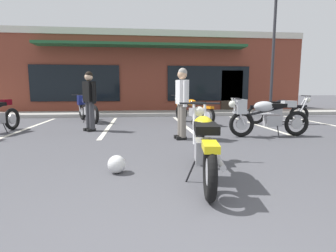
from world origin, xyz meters
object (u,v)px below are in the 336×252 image
Objects in this scene: motorcycle_green_cafe_racer at (87,107)px; person_in_shorts_foreground at (182,99)px; motorcycle_blue_standard at (278,111)px; person_by_back_row at (89,98)px; motorcycle_foreground_classic at (204,144)px; helmet_on_pavement at (117,164)px; motorcycle_silver_naked at (193,110)px; motorcycle_black_cruiser at (265,116)px; parking_lot_lamp_post at (275,38)px.

person_in_shorts_foreground is (2.90, -3.81, 0.42)m from motorcycle_green_cafe_racer.
motorcycle_blue_standard is 6.15m from person_by_back_row.
motorcycle_foreground_classic is 8.08× the size of helmet_on_pavement.
motorcycle_foreground_classic is 1.09× the size of motorcycle_silver_naked.
motorcycle_black_cruiser is 6.08m from parking_lot_lamp_post.
motorcycle_silver_naked and motorcycle_blue_standard have the same top height.
motorcycle_black_cruiser is 1.00× the size of motorcycle_blue_standard.
motorcycle_blue_standard is 1.09× the size of motorcycle_green_cafe_racer.
helmet_on_pavement is at bearing -75.25° from person_by_back_row.
parking_lot_lamp_post reaches higher than motorcycle_blue_standard.
helmet_on_pavement is at bearing 164.08° from motorcycle_foreground_classic.
helmet_on_pavement is (-1.18, 0.34, -0.33)m from motorcycle_foreground_classic.
parking_lot_lamp_post is at bearing 45.39° from person_in_shorts_foreground.
person_by_back_row is at bearing -155.04° from parking_lot_lamp_post.
person_in_shorts_foreground is 2.82m from person_by_back_row.
helmet_on_pavement is at bearing -76.10° from motorcycle_green_cafe_racer.
person_in_shorts_foreground reaches higher than helmet_on_pavement.
motorcycle_foreground_classic is 1.00× the size of motorcycle_blue_standard.
motorcycle_blue_standard is at bearing 52.94° from motorcycle_foreground_classic.
motorcycle_blue_standard is at bearing 7.52° from person_by_back_row.
motorcycle_blue_standard is at bearing -12.87° from motorcycle_green_cafe_racer.
motorcycle_foreground_classic is at bearing -128.34° from motorcycle_black_cruiser.
helmet_on_pavement is at bearing -143.58° from motorcycle_black_cruiser.
motorcycle_black_cruiser is at bearing -36.29° from motorcycle_green_cafe_racer.
person_in_shorts_foreground reaches higher than motorcycle_black_cruiser.
helmet_on_pavement is (-1.35, -2.46, -0.82)m from person_in_shorts_foreground.
motorcycle_blue_standard is at bearing -10.19° from motorcycle_silver_naked.
motorcycle_foreground_classic is 1.25× the size of person_in_shorts_foreground.
person_by_back_row is at bearing 162.92° from motorcycle_black_cruiser.
person_by_back_row is 0.32× the size of parking_lot_lamp_post.
motorcycle_foreground_classic is at bearing -67.51° from motorcycle_green_cafe_racer.
helmet_on_pavement is (1.04, -3.96, -0.82)m from person_by_back_row.
parking_lot_lamp_post is (7.16, 3.33, 2.37)m from person_by_back_row.
motorcycle_black_cruiser is 1.09× the size of motorcycle_silver_naked.
motorcycle_foreground_classic is at bearing -122.87° from parking_lot_lamp_post.
motorcycle_green_cafe_racer is 4.81m from person_in_shorts_foreground.
motorcycle_foreground_classic and motorcycle_green_cafe_racer have the same top height.
motorcycle_foreground_classic is 0.41× the size of parking_lot_lamp_post.
person_by_back_row reaches higher than motorcycle_green_cafe_racer.
motorcycle_black_cruiser is 4.35m from helmet_on_pavement.
motorcycle_black_cruiser is at bearing -125.28° from motorcycle_blue_standard.
motorcycle_black_cruiser is at bearing 3.01° from person_in_shorts_foreground.
motorcycle_silver_naked is 7.43× the size of helmet_on_pavement.
motorcycle_black_cruiser is 6.25m from motorcycle_green_cafe_racer.
motorcycle_green_cafe_racer reaches higher than helmet_on_pavement.
motorcycle_blue_standard is at bearing 32.00° from person_in_shorts_foreground.
person_in_shorts_foreground is 2.92m from helmet_on_pavement.
motorcycle_black_cruiser is 8.11× the size of helmet_on_pavement.
helmet_on_pavement is 0.05× the size of parking_lot_lamp_post.
person_by_back_row reaches higher than motorcycle_blue_standard.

